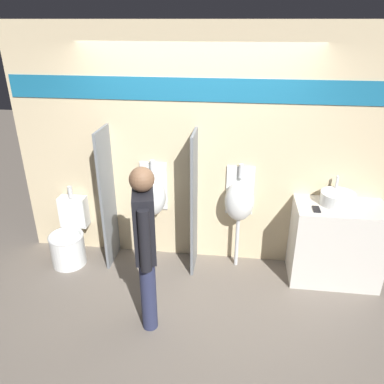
# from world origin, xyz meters

# --- Properties ---
(ground_plane) EXTENTS (16.00, 16.00, 0.00)m
(ground_plane) POSITION_xyz_m (0.00, 0.00, 0.00)
(ground_plane) COLOR #70665B
(display_wall) EXTENTS (4.20, 0.07, 2.70)m
(display_wall) POSITION_xyz_m (0.00, 0.60, 1.36)
(display_wall) COLOR beige
(display_wall) RESTS_ON ground_plane
(sink_counter) EXTENTS (0.95, 0.52, 0.91)m
(sink_counter) POSITION_xyz_m (1.58, 0.31, 0.45)
(sink_counter) COLOR silver
(sink_counter) RESTS_ON ground_plane
(sink_basin) EXTENTS (0.36, 0.36, 0.27)m
(sink_basin) POSITION_xyz_m (1.53, 0.36, 0.98)
(sink_basin) COLOR silver
(sink_basin) RESTS_ON sink_counter
(cell_phone) EXTENTS (0.07, 0.14, 0.01)m
(cell_phone) POSITION_xyz_m (1.29, 0.20, 0.92)
(cell_phone) COLOR black
(cell_phone) RESTS_ON sink_counter
(divider_near_counter) EXTENTS (0.03, 0.43, 1.65)m
(divider_near_counter) POSITION_xyz_m (-1.00, 0.35, 0.82)
(divider_near_counter) COLOR slate
(divider_near_counter) RESTS_ON ground_plane
(divider_mid) EXTENTS (0.03, 0.43, 1.65)m
(divider_mid) POSITION_xyz_m (0.00, 0.35, 0.82)
(divider_mid) COLOR slate
(divider_mid) RESTS_ON ground_plane
(urinal_near_counter) EXTENTS (0.33, 0.29, 1.26)m
(urinal_near_counter) POSITION_xyz_m (-0.50, 0.43, 0.85)
(urinal_near_counter) COLOR silver
(urinal_near_counter) RESTS_ON ground_plane
(urinal_far) EXTENTS (0.33, 0.29, 1.26)m
(urinal_far) POSITION_xyz_m (0.50, 0.43, 0.85)
(urinal_far) COLOR silver
(urinal_far) RESTS_ON ground_plane
(toilet) EXTENTS (0.41, 0.58, 0.90)m
(toilet) POSITION_xyz_m (-1.50, 0.26, 0.29)
(toilet) COLOR silver
(toilet) RESTS_ON ground_plane
(person_in_vest) EXTENTS (0.27, 0.55, 1.61)m
(person_in_vest) POSITION_xyz_m (-0.31, -0.62, 0.89)
(person_in_vest) COLOR #282D4C
(person_in_vest) RESTS_ON ground_plane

